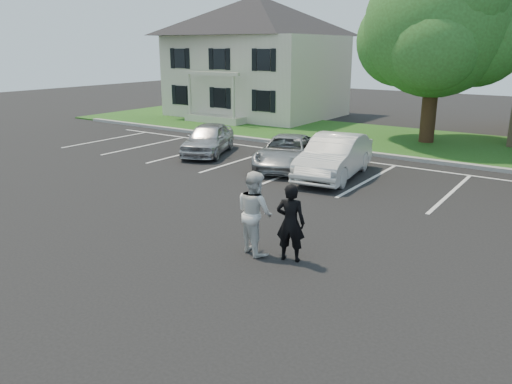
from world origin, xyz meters
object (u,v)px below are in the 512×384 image
(car_white_sedan, at_px, (334,156))
(tree, at_px, (440,28))
(man_black_suit, at_px, (291,223))
(man_white_shirt, at_px, (255,212))
(car_silver_minivan, at_px, (287,152))
(car_silver_west, at_px, (208,139))
(house, at_px, (257,57))

(car_white_sedan, bearing_deg, tree, 76.13)
(tree, distance_m, man_black_suit, 16.44)
(man_white_shirt, bearing_deg, car_silver_minivan, -40.69)
(car_silver_west, distance_m, car_silver_minivan, 4.10)
(tree, xyz_separation_m, man_black_suit, (1.55, -15.74, -4.48))
(man_white_shirt, xyz_separation_m, car_silver_west, (-7.83, 7.76, -0.28))
(tree, bearing_deg, man_black_suit, -84.36)
(tree, relative_size, car_silver_minivan, 2.01)
(car_white_sedan, bearing_deg, man_white_shirt, -85.93)
(man_white_shirt, xyz_separation_m, car_silver_minivan, (-3.74, 7.61, -0.34))
(car_silver_west, xyz_separation_m, car_silver_minivan, (4.09, -0.14, -0.07))
(house, height_order, tree, tree)
(tree, bearing_deg, house, 163.76)
(man_white_shirt, bearing_deg, car_white_sedan, -54.81)
(house, xyz_separation_m, car_silver_minivan, (9.58, -11.88, -3.22))
(house, height_order, car_silver_west, house)
(car_silver_west, bearing_deg, house, 91.79)
(house, bearing_deg, man_white_shirt, -55.65)
(car_silver_west, bearing_deg, car_white_sedan, -28.17)
(tree, relative_size, man_black_suit, 5.06)
(man_black_suit, height_order, man_white_shirt, man_white_shirt)
(car_silver_minivan, bearing_deg, man_black_suit, -77.79)
(house, relative_size, man_black_suit, 5.92)
(man_black_suit, relative_size, car_white_sedan, 0.38)
(house, distance_m, car_silver_west, 13.33)
(man_black_suit, relative_size, car_silver_minivan, 0.40)
(car_silver_minivan, bearing_deg, tree, 50.00)
(tree, bearing_deg, man_white_shirt, -87.63)
(man_white_shirt, xyz_separation_m, car_white_sedan, (-1.54, 7.22, -0.19))
(tree, xyz_separation_m, car_silver_minivan, (-3.09, -8.19, -4.74))
(house, distance_m, man_white_shirt, 23.78)
(man_black_suit, xyz_separation_m, man_white_shirt, (-0.90, -0.06, 0.08))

